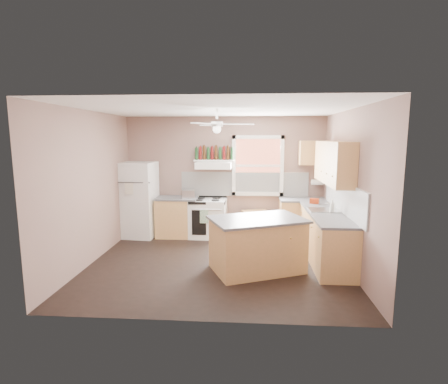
# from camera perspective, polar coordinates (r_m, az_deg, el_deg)

# --- Properties ---
(floor) EXTENTS (4.50, 4.50, 0.00)m
(floor) POSITION_cam_1_polar(r_m,az_deg,el_deg) (6.37, -1.11, -11.59)
(floor) COLOR black
(floor) RESTS_ON ground
(ceiling) EXTENTS (4.50, 4.50, 0.00)m
(ceiling) POSITION_cam_1_polar(r_m,az_deg,el_deg) (5.99, -1.19, 13.40)
(ceiling) COLOR white
(ceiling) RESTS_ON ground
(wall_back) EXTENTS (4.50, 0.05, 2.70)m
(wall_back) POSITION_cam_1_polar(r_m,az_deg,el_deg) (8.04, 0.14, 2.59)
(wall_back) COLOR #7B5E54
(wall_back) RESTS_ON ground
(wall_right) EXTENTS (0.05, 4.00, 2.70)m
(wall_right) POSITION_cam_1_polar(r_m,az_deg,el_deg) (6.26, 20.08, 0.27)
(wall_right) COLOR #7B5E54
(wall_right) RESTS_ON ground
(wall_left) EXTENTS (0.05, 4.00, 2.70)m
(wall_left) POSITION_cam_1_polar(r_m,az_deg,el_deg) (6.63, -21.12, 0.67)
(wall_left) COLOR #7B5E54
(wall_left) RESTS_ON ground
(backsplash_back) EXTENTS (2.90, 0.03, 0.55)m
(backsplash_back) POSITION_cam_1_polar(r_m,az_deg,el_deg) (8.00, 3.34, 1.29)
(backsplash_back) COLOR white
(backsplash_back) RESTS_ON wall_back
(backsplash_right) EXTENTS (0.03, 2.60, 0.55)m
(backsplash_right) POSITION_cam_1_polar(r_m,az_deg,el_deg) (6.56, 18.95, -0.85)
(backsplash_right) COLOR white
(backsplash_right) RESTS_ON wall_right
(window_view) EXTENTS (1.00, 0.02, 1.20)m
(window_view) POSITION_cam_1_polar(r_m,az_deg,el_deg) (7.96, 5.53, 4.30)
(window_view) COLOR brown
(window_view) RESTS_ON wall_back
(window_frame) EXTENTS (1.16, 0.07, 1.36)m
(window_frame) POSITION_cam_1_polar(r_m,az_deg,el_deg) (7.93, 5.54, 4.28)
(window_frame) COLOR white
(window_frame) RESTS_ON wall_back
(refrigerator) EXTENTS (0.77, 0.75, 1.69)m
(refrigerator) POSITION_cam_1_polar(r_m,az_deg,el_deg) (8.09, -13.66, -1.24)
(refrigerator) COLOR white
(refrigerator) RESTS_ON floor
(base_cabinet_left) EXTENTS (0.90, 0.60, 0.86)m
(base_cabinet_left) POSITION_cam_1_polar(r_m,az_deg,el_deg) (8.01, -7.62, -4.18)
(base_cabinet_left) COLOR #B48B4B
(base_cabinet_left) RESTS_ON floor
(counter_left) EXTENTS (0.92, 0.62, 0.04)m
(counter_left) POSITION_cam_1_polar(r_m,az_deg,el_deg) (7.93, -7.69, -1.01)
(counter_left) COLOR #4D4D50
(counter_left) RESTS_ON base_cabinet_left
(toaster) EXTENTS (0.30, 0.20, 0.18)m
(toaster) POSITION_cam_1_polar(r_m,az_deg,el_deg) (7.77, -5.84, -0.34)
(toaster) COLOR silver
(toaster) RESTS_ON counter_left
(stove) EXTENTS (0.83, 0.68, 0.86)m
(stove) POSITION_cam_1_polar(r_m,az_deg,el_deg) (7.90, -2.60, -4.29)
(stove) COLOR white
(stove) RESTS_ON floor
(range_hood) EXTENTS (0.78, 0.50, 0.14)m
(range_hood) POSITION_cam_1_polar(r_m,az_deg,el_deg) (7.76, -1.69, 4.37)
(range_hood) COLOR white
(range_hood) RESTS_ON wall_back
(bottle_shelf) EXTENTS (0.90, 0.26, 0.03)m
(bottle_shelf) POSITION_cam_1_polar(r_m,az_deg,el_deg) (7.87, -1.61, 5.16)
(bottle_shelf) COLOR white
(bottle_shelf) RESTS_ON range_hood
(cart) EXTENTS (0.65, 0.52, 0.57)m
(cart) POSITION_cam_1_polar(r_m,az_deg,el_deg) (7.94, 5.17, -5.33)
(cart) COLOR #B48B4B
(cart) RESTS_ON floor
(base_cabinet_corner) EXTENTS (1.00, 0.60, 0.86)m
(base_cabinet_corner) POSITION_cam_1_polar(r_m,az_deg,el_deg) (7.95, 12.71, -4.43)
(base_cabinet_corner) COLOR #B48B4B
(base_cabinet_corner) RESTS_ON floor
(base_cabinet_right) EXTENTS (0.60, 2.20, 0.86)m
(base_cabinet_right) POSITION_cam_1_polar(r_m,az_deg,el_deg) (6.65, 16.24, -7.17)
(base_cabinet_right) COLOR #B48B4B
(base_cabinet_right) RESTS_ON floor
(counter_corner) EXTENTS (1.02, 0.62, 0.04)m
(counter_corner) POSITION_cam_1_polar(r_m,az_deg,el_deg) (7.86, 12.82, -1.23)
(counter_corner) COLOR #4D4D50
(counter_corner) RESTS_ON base_cabinet_corner
(counter_right) EXTENTS (0.62, 2.22, 0.04)m
(counter_right) POSITION_cam_1_polar(r_m,az_deg,el_deg) (6.54, 16.32, -3.37)
(counter_right) COLOR #4D4D50
(counter_right) RESTS_ON base_cabinet_right
(sink) EXTENTS (0.55, 0.45, 0.03)m
(sink) POSITION_cam_1_polar(r_m,az_deg,el_deg) (6.73, 15.97, -2.89)
(sink) COLOR silver
(sink) RESTS_ON counter_right
(faucet) EXTENTS (0.03, 0.03, 0.14)m
(faucet) POSITION_cam_1_polar(r_m,az_deg,el_deg) (6.75, 17.32, -2.27)
(faucet) COLOR silver
(faucet) RESTS_ON sink
(upper_cabinet_right) EXTENTS (0.33, 1.80, 0.76)m
(upper_cabinet_right) POSITION_cam_1_polar(r_m,az_deg,el_deg) (6.65, 17.48, 4.60)
(upper_cabinet_right) COLOR #B48B4B
(upper_cabinet_right) RESTS_ON wall_right
(upper_cabinet_corner) EXTENTS (0.60, 0.33, 0.52)m
(upper_cabinet_corner) POSITION_cam_1_polar(r_m,az_deg,el_deg) (7.91, 14.37, 6.22)
(upper_cabinet_corner) COLOR #B48B4B
(upper_cabinet_corner) RESTS_ON wall_back
(paper_towel) EXTENTS (0.26, 0.12, 0.12)m
(paper_towel) POSITION_cam_1_polar(r_m,az_deg,el_deg) (8.02, 14.99, 1.56)
(paper_towel) COLOR white
(paper_towel) RESTS_ON wall_back
(island) EXTENTS (1.67, 1.39, 0.86)m
(island) POSITION_cam_1_polar(r_m,az_deg,el_deg) (5.97, 5.44, -8.68)
(island) COLOR #B48B4B
(island) RESTS_ON floor
(island_top) EXTENTS (1.78, 1.50, 0.04)m
(island_top) POSITION_cam_1_polar(r_m,az_deg,el_deg) (5.85, 5.50, -4.48)
(island_top) COLOR #4D4D50
(island_top) RESTS_ON island
(ceiling_fan_hub) EXTENTS (0.20, 0.20, 0.08)m
(ceiling_fan_hub) POSITION_cam_1_polar(r_m,az_deg,el_deg) (5.98, -1.18, 11.01)
(ceiling_fan_hub) COLOR white
(ceiling_fan_hub) RESTS_ON ceiling
(soap_bottle) EXTENTS (0.12, 0.12, 0.23)m
(soap_bottle) POSITION_cam_1_polar(r_m,az_deg,el_deg) (6.54, 17.25, -2.20)
(soap_bottle) COLOR silver
(soap_bottle) RESTS_ON counter_right
(red_caddy) EXTENTS (0.21, 0.17, 0.10)m
(red_caddy) POSITION_cam_1_polar(r_m,az_deg,el_deg) (7.35, 14.54, -1.44)
(red_caddy) COLOR #A82E0E
(red_caddy) RESTS_ON counter_right
(wine_bottles) EXTENTS (0.86, 0.06, 0.31)m
(wine_bottles) POSITION_cam_1_polar(r_m,az_deg,el_deg) (7.86, -1.61, 6.32)
(wine_bottles) COLOR #143819
(wine_bottles) RESTS_ON bottle_shelf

